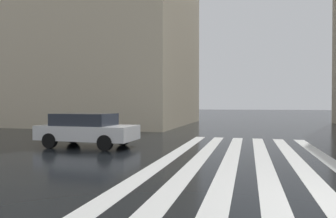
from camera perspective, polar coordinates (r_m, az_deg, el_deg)
The scene contains 3 objects.
zebra_crossing at distance 9.49m, azimuth 15.31°, elevation -9.96°, with size 13.00×5.50×0.01m.
haussmann_block_mid at distance 31.11m, azimuth -17.34°, elevation 18.28°, with size 14.15×21.54×22.75m.
car_white at distance 12.73m, azimuth -15.76°, elevation -3.81°, with size 1.85×4.10×1.41m.
Camera 1 is at (-5.32, 2.00, 1.77)m, focal length 30.83 mm.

